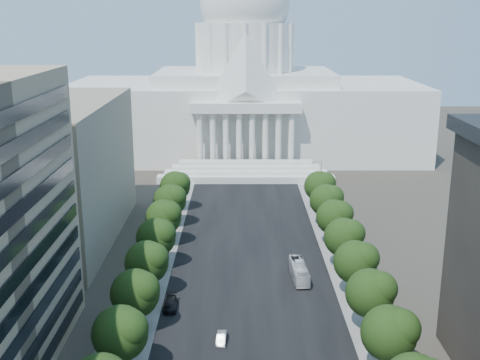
{
  "coord_description": "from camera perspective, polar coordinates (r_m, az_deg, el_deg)",
  "views": [
    {
      "loc": [
        -2.1,
        -24.12,
        47.1
      ],
      "look_at": [
        -1.86,
        84.03,
        17.59
      ],
      "focal_mm": 45.0,
      "sensor_mm": 36.0,
      "label": 1
    }
  ],
  "objects": [
    {
      "name": "road_asphalt",
      "position": [
        123.48,
        0.86,
        -7.16
      ],
      "size": [
        30.0,
        260.0,
        0.01
      ],
      "primitive_type": "cube",
      "color": "black",
      "rests_on": "ground"
    },
    {
      "name": "sidewalk_left",
      "position": [
        124.61,
        -7.97,
        -7.1
      ],
      "size": [
        8.0,
        260.0,
        0.02
      ],
      "primitive_type": "cube",
      "color": "gray",
      "rests_on": "ground"
    },
    {
      "name": "sidewalk_right",
      "position": [
        125.25,
        9.66,
        -7.06
      ],
      "size": [
        8.0,
        260.0,
        0.02
      ],
      "primitive_type": "cube",
      "color": "gray",
      "rests_on": "ground"
    },
    {
      "name": "capitol",
      "position": [
        210.77,
        0.45,
        7.88
      ],
      "size": [
        120.0,
        56.0,
        73.0
      ],
      "color": "white",
      "rests_on": "ground"
    },
    {
      "name": "office_block_left_far",
      "position": [
        136.18,
        -19.82,
        0.7
      ],
      "size": [
        38.0,
        52.0,
        30.0
      ],
      "primitive_type": "cube",
      "color": "gray",
      "rests_on": "ground"
    },
    {
      "name": "tree_l_d",
      "position": [
        84.07,
        -11.11,
        -13.97
      ],
      "size": [
        7.79,
        7.6,
        9.97
      ],
      "color": "#33261C",
      "rests_on": "ground"
    },
    {
      "name": "tree_l_e",
      "position": [
        94.54,
        -9.75,
        -10.44
      ],
      "size": [
        7.79,
        7.6,
        9.97
      ],
      "color": "#33261C",
      "rests_on": "ground"
    },
    {
      "name": "tree_l_f",
      "position": [
        105.34,
        -8.69,
        -7.62
      ],
      "size": [
        7.79,
        7.6,
        9.97
      ],
      "color": "#33261C",
      "rests_on": "ground"
    },
    {
      "name": "tree_l_g",
      "position": [
        116.38,
        -7.84,
        -5.33
      ],
      "size": [
        7.79,
        7.6,
        9.97
      ],
      "color": "#33261C",
      "rests_on": "ground"
    },
    {
      "name": "tree_l_h",
      "position": [
        127.58,
        -7.14,
        -3.44
      ],
      "size": [
        7.79,
        7.6,
        9.97
      ],
      "color": "#33261C",
      "rests_on": "ground"
    },
    {
      "name": "tree_l_i",
      "position": [
        138.92,
        -6.55,
        -1.86
      ],
      "size": [
        7.79,
        7.6,
        9.97
      ],
      "color": "#33261C",
      "rests_on": "ground"
    },
    {
      "name": "tree_l_j",
      "position": [
        150.37,
        -6.06,
        -0.51
      ],
      "size": [
        7.79,
        7.6,
        9.97
      ],
      "color": "#33261C",
      "rests_on": "ground"
    },
    {
      "name": "tree_r_d",
      "position": [
        85.11,
        14.2,
        -13.78
      ],
      "size": [
        7.79,
        7.6,
        9.97
      ],
      "color": "#33261C",
      "rests_on": "ground"
    },
    {
      "name": "tree_r_e",
      "position": [
        95.47,
        12.45,
        -10.33
      ],
      "size": [
        7.79,
        7.6,
        9.97
      ],
      "color": "#33261C",
      "rests_on": "ground"
    },
    {
      "name": "tree_r_f",
      "position": [
        106.17,
        11.08,
        -7.55
      ],
      "size": [
        7.79,
        7.6,
        9.97
      ],
      "color": "#33261C",
      "rests_on": "ground"
    },
    {
      "name": "tree_r_g",
      "position": [
        117.13,
        9.97,
        -5.29
      ],
      "size": [
        7.79,
        7.6,
        9.97
      ],
      "color": "#33261C",
      "rests_on": "ground"
    },
    {
      "name": "tree_r_h",
      "position": [
        128.27,
        9.07,
        -3.41
      ],
      "size": [
        7.79,
        7.6,
        9.97
      ],
      "color": "#33261C",
      "rests_on": "ground"
    },
    {
      "name": "tree_r_i",
      "position": [
        139.55,
        8.31,
        -1.84
      ],
      "size": [
        7.79,
        7.6,
        9.97
      ],
      "color": "#33261C",
      "rests_on": "ground"
    },
    {
      "name": "tree_r_j",
      "position": [
        150.95,
        7.66,
        -0.5
      ],
      "size": [
        7.79,
        7.6,
        9.97
      ],
      "color": "#33261C",
      "rests_on": "ground"
    },
    {
      "name": "streetlight_c",
      "position": [
        96.25,
        13.33,
        -10.58
      ],
      "size": [
        2.61,
        0.44,
        9.0
      ],
      "color": "gray",
      "rests_on": "ground"
    },
    {
      "name": "streetlight_d",
      "position": [
        118.73,
        10.61,
        -5.36
      ],
      "size": [
        2.61,
        0.44,
        9.0
      ],
      "color": "gray",
      "rests_on": "ground"
    },
    {
      "name": "streetlight_e",
      "position": [
        142.05,
        8.8,
        -1.82
      ],
      "size": [
        2.61,
        0.44,
        9.0
      ],
      "color": "gray",
      "rests_on": "ground"
    },
    {
      "name": "streetlight_f",
      "position": [
        165.86,
        7.5,
        0.72
      ],
      "size": [
        2.61,
        0.44,
        9.0
      ],
      "color": "gray",
      "rests_on": "ground"
    },
    {
      "name": "car_silver",
      "position": [
        92.91,
        -1.77,
        -14.75
      ],
      "size": [
        1.58,
        3.96,
        1.28
      ],
      "primitive_type": "imported",
      "rotation": [
        0.0,
        0.0,
        -0.06
      ],
      "color": "#B3B6BB",
      "rests_on": "ground"
    },
    {
      "name": "car_dark_b",
      "position": [
        102.84,
        -6.61,
        -11.61
      ],
      "size": [
        2.55,
        5.66,
        1.61
      ],
      "primitive_type": "imported",
      "rotation": [
        0.0,
        0.0,
        0.05
      ],
      "color": "black",
      "rests_on": "ground"
    },
    {
      "name": "city_bus",
      "position": [
        113.23,
        5.62,
        -8.57
      ],
      "size": [
        3.09,
        10.81,
        2.98
      ],
      "primitive_type": "imported",
      "rotation": [
        0.0,
        0.0,
        0.06
      ],
      "color": "silver",
      "rests_on": "ground"
    }
  ]
}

